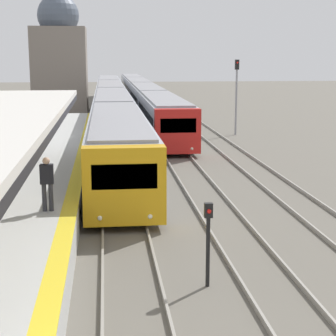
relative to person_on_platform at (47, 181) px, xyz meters
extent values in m
cube|color=black|center=(0.40, -0.45, 1.76)|extent=(0.08, 22.47, 0.24)
cylinder|color=#47474C|center=(-1.56, 8.54, 0.47)|extent=(0.16, 0.16, 2.83)
cylinder|color=#2D2D33|center=(-0.10, 0.00, -0.52)|extent=(0.14, 0.14, 0.85)
cylinder|color=#2D2D33|center=(0.10, 0.00, -0.52)|extent=(0.14, 0.14, 0.85)
cube|color=black|center=(0.00, 0.00, 0.21)|extent=(0.40, 0.22, 0.60)
sphere|color=tan|center=(0.00, 0.00, 0.61)|extent=(0.22, 0.22, 0.22)
cube|color=gold|center=(2.35, 0.82, -0.39)|extent=(2.67, 0.70, 2.54)
cube|color=black|center=(2.35, 0.49, -0.04)|extent=(2.08, 0.04, 0.81)
sphere|color=#EFEACC|center=(1.55, 0.48, -1.36)|extent=(0.16, 0.16, 0.16)
sphere|color=#EFEACC|center=(3.15, 0.48, -1.36)|extent=(0.16, 0.16, 0.16)
cube|color=#A8ADB7|center=(2.35, 9.12, -0.39)|extent=(2.67, 15.90, 2.54)
cube|color=gray|center=(2.35, 9.12, 0.94)|extent=(2.35, 15.58, 0.12)
cube|color=black|center=(2.35, 9.12, -0.12)|extent=(2.69, 14.63, 0.66)
cylinder|color=black|center=(1.22, 3.95, -1.58)|extent=(0.12, 0.70, 0.70)
cylinder|color=black|center=(3.49, 3.95, -1.58)|extent=(0.12, 0.70, 0.70)
cylinder|color=black|center=(1.22, 14.29, -1.58)|extent=(0.12, 0.70, 0.70)
cylinder|color=black|center=(3.49, 14.29, -1.58)|extent=(0.12, 0.70, 0.70)
cube|color=#A8ADB7|center=(2.35, 25.37, -0.39)|extent=(2.67, 15.90, 2.54)
cube|color=gray|center=(2.35, 25.37, 0.94)|extent=(2.35, 15.58, 0.12)
cube|color=black|center=(2.35, 25.37, -0.12)|extent=(2.69, 14.63, 0.66)
cylinder|color=black|center=(1.22, 20.20, -1.58)|extent=(0.12, 0.70, 0.70)
cylinder|color=black|center=(3.49, 20.20, -1.58)|extent=(0.12, 0.70, 0.70)
cylinder|color=black|center=(1.22, 30.54, -1.58)|extent=(0.12, 0.70, 0.70)
cylinder|color=black|center=(3.49, 30.54, -1.58)|extent=(0.12, 0.70, 0.70)
cube|color=#A8ADB7|center=(2.35, 41.62, -0.39)|extent=(2.67, 15.90, 2.54)
cube|color=gray|center=(2.35, 41.62, 0.94)|extent=(2.35, 15.58, 0.12)
cube|color=black|center=(2.35, 41.62, -0.12)|extent=(2.69, 14.63, 0.66)
cylinder|color=black|center=(1.22, 36.45, -1.58)|extent=(0.12, 0.70, 0.70)
cylinder|color=black|center=(3.49, 36.45, -1.58)|extent=(0.12, 0.70, 0.70)
cylinder|color=black|center=(1.22, 46.78, -1.58)|extent=(0.12, 0.70, 0.70)
cylinder|color=black|center=(3.49, 46.78, -1.58)|extent=(0.12, 0.70, 0.70)
cube|color=#A8ADB7|center=(2.35, 57.86, -0.39)|extent=(2.67, 15.90, 2.54)
cube|color=gray|center=(2.35, 57.86, 0.94)|extent=(2.35, 15.58, 0.12)
cube|color=black|center=(2.35, 57.86, -0.12)|extent=(2.69, 14.63, 0.66)
cylinder|color=black|center=(1.22, 52.70, -1.58)|extent=(0.12, 0.70, 0.70)
cylinder|color=black|center=(3.49, 52.70, -1.58)|extent=(0.12, 0.70, 0.70)
cylinder|color=black|center=(1.22, 63.03, -1.58)|extent=(0.12, 0.70, 0.70)
cylinder|color=black|center=(3.49, 63.03, -1.58)|extent=(0.12, 0.70, 0.70)
cube|color=red|center=(5.79, 14.00, -0.42)|extent=(2.57, 0.70, 2.50)
cube|color=black|center=(5.79, 13.67, -0.07)|extent=(2.00, 0.04, 0.80)
sphere|color=#EFEACC|center=(5.02, 13.66, -1.36)|extent=(0.16, 0.16, 0.16)
sphere|color=#EFEACC|center=(6.56, 13.66, -1.36)|extent=(0.16, 0.16, 0.16)
cube|color=#A8ADB7|center=(5.79, 21.72, -0.42)|extent=(2.57, 14.74, 2.50)
cube|color=gray|center=(5.79, 21.72, 0.89)|extent=(2.26, 14.44, 0.12)
cube|color=black|center=(5.79, 21.72, -0.14)|extent=(2.59, 13.56, 0.65)
cylinder|color=black|center=(4.70, 16.93, -1.58)|extent=(0.12, 0.70, 0.70)
cylinder|color=black|center=(6.88, 16.93, -1.58)|extent=(0.12, 0.70, 0.70)
cylinder|color=black|center=(4.70, 26.51, -1.58)|extent=(0.12, 0.70, 0.70)
cylinder|color=black|center=(6.88, 26.51, -1.58)|extent=(0.12, 0.70, 0.70)
cube|color=#A8ADB7|center=(5.79, 36.81, -0.42)|extent=(2.57, 14.74, 2.50)
cube|color=gray|center=(5.79, 36.81, 0.89)|extent=(2.26, 14.44, 0.12)
cube|color=black|center=(5.79, 36.81, -0.14)|extent=(2.59, 13.56, 0.65)
cylinder|color=black|center=(4.70, 32.02, -1.58)|extent=(0.12, 0.70, 0.70)
cylinder|color=black|center=(6.88, 32.02, -1.58)|extent=(0.12, 0.70, 0.70)
cylinder|color=black|center=(4.70, 41.60, -1.58)|extent=(0.12, 0.70, 0.70)
cylinder|color=black|center=(6.88, 41.60, -1.58)|extent=(0.12, 0.70, 0.70)
cube|color=#A8ADB7|center=(5.79, 51.90, -0.42)|extent=(2.57, 14.74, 2.50)
cube|color=gray|center=(5.79, 51.90, 0.89)|extent=(2.26, 14.44, 0.12)
cube|color=black|center=(5.79, 51.90, -0.14)|extent=(2.59, 13.56, 0.65)
cylinder|color=black|center=(4.70, 47.11, -1.58)|extent=(0.12, 0.70, 0.70)
cylinder|color=black|center=(6.88, 47.11, -1.58)|extent=(0.12, 0.70, 0.70)
cylinder|color=black|center=(4.70, 56.69, -1.58)|extent=(0.12, 0.70, 0.70)
cylinder|color=black|center=(6.88, 56.69, -1.58)|extent=(0.12, 0.70, 0.70)
cube|color=#A8ADB7|center=(5.79, 66.99, -0.42)|extent=(2.57, 14.74, 2.50)
cube|color=gray|center=(5.79, 66.99, 0.89)|extent=(2.26, 14.44, 0.12)
cube|color=black|center=(5.79, 66.99, -0.14)|extent=(2.59, 13.56, 0.65)
cylinder|color=black|center=(4.70, 62.20, -1.58)|extent=(0.12, 0.70, 0.70)
cylinder|color=black|center=(6.88, 62.20, -1.58)|extent=(0.12, 0.70, 0.70)
cylinder|color=black|center=(4.70, 71.78, -1.58)|extent=(0.12, 0.70, 0.70)
cylinder|color=black|center=(6.88, 71.78, -1.58)|extent=(0.12, 0.70, 0.70)
cylinder|color=black|center=(4.23, -3.90, -1.05)|extent=(0.10, 0.10, 1.78)
cube|color=black|center=(4.23, -3.90, 0.02)|extent=(0.20, 0.14, 0.36)
sphere|color=red|center=(4.23, -3.99, 0.02)|extent=(0.11, 0.11, 0.11)
cylinder|color=gray|center=(11.19, 22.91, 0.76)|extent=(0.14, 0.14, 5.39)
cube|color=black|center=(11.19, 22.91, 3.11)|extent=(0.28, 0.20, 0.70)
sphere|color=red|center=(11.19, 22.79, 3.25)|extent=(0.14, 0.14, 0.14)
cube|color=slate|center=(-2.71, 42.45, 2.32)|extent=(5.45, 5.45, 8.51)
sphere|color=#4C5666|center=(-2.71, 42.45, 7.73)|extent=(4.19, 4.19, 4.19)
camera|label=1|loc=(1.79, -16.82, 3.69)|focal=60.00mm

